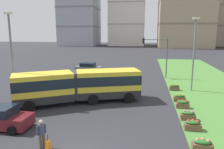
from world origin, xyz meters
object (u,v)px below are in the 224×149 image
at_px(flower_planter_1, 193,125).
at_px(flower_planter_4, 179,98).
at_px(flower_planter_0, 202,145).
at_px(car_grey_wagon, 88,68).
at_px(flower_planter_2, 188,115).
at_px(flower_planter_5, 174,87).
at_px(traffic_light_far_right, 158,51).
at_px(streetlight_left, 12,55).
at_px(rolling_suitcase, 48,145).
at_px(articulated_bus, 79,86).
at_px(pedestrian_crossing, 42,132).
at_px(flower_planter_3, 183,104).
at_px(apartment_tower_west, 80,9).
at_px(streetlight_median, 194,51).

relative_size(flower_planter_1, flower_planter_4, 1.00).
bearing_deg(flower_planter_1, flower_planter_0, -90.00).
xyz_separation_m(car_grey_wagon, flower_planter_2, (12.83, -18.59, -0.33)).
distance_m(flower_planter_5, traffic_light_far_right, 7.89).
distance_m(flower_planter_1, flower_planter_2, 1.79).
height_order(flower_planter_2, streetlight_left, streetlight_left).
height_order(car_grey_wagon, flower_planter_1, car_grey_wagon).
bearing_deg(flower_planter_2, flower_planter_4, 90.00).
relative_size(flower_planter_0, flower_planter_2, 1.00).
bearing_deg(streetlight_left, rolling_suitcase, -47.67).
height_order(articulated_bus, pedestrian_crossing, articulated_bus).
bearing_deg(flower_planter_5, articulated_bus, -148.86).
xyz_separation_m(flower_planter_2, streetlight_left, (-15.29, 1.60, 4.19)).
xyz_separation_m(car_grey_wagon, flower_planter_1, (12.83, -20.38, -0.33)).
relative_size(flower_planter_3, flower_planter_5, 1.00).
distance_m(flower_planter_0, traffic_light_far_right, 20.38).
distance_m(articulated_bus, flower_planter_3, 9.57).
relative_size(car_grey_wagon, flower_planter_5, 4.07).
xyz_separation_m(flower_planter_4, apartment_tower_west, (-36.79, 87.00, 17.27)).
distance_m(rolling_suitcase, flower_planter_1, 9.48).
height_order(articulated_bus, traffic_light_far_right, traffic_light_far_right).
relative_size(flower_planter_0, streetlight_median, 0.13).
bearing_deg(flower_planter_1, flower_planter_5, 90.00).
height_order(flower_planter_2, flower_planter_5, same).
relative_size(rolling_suitcase, flower_planter_3, 0.88).
bearing_deg(pedestrian_crossing, flower_planter_2, 31.27).
xyz_separation_m(flower_planter_2, apartment_tower_west, (-36.79, 91.57, 17.27)).
xyz_separation_m(articulated_bus, flower_planter_2, (9.48, -2.94, -1.23)).
xyz_separation_m(articulated_bus, flower_planter_5, (9.48, 5.73, -1.23)).
distance_m(flower_planter_0, streetlight_median, 14.10).
xyz_separation_m(flower_planter_1, flower_planter_4, (0.00, 6.36, 0.00)).
xyz_separation_m(flower_planter_1, flower_planter_3, (0.00, 4.44, 0.00)).
relative_size(flower_planter_5, streetlight_median, 0.13).
xyz_separation_m(pedestrian_crossing, streetlight_median, (10.98, 14.39, 3.54)).
relative_size(rolling_suitcase, flower_planter_4, 0.88).
distance_m(car_grey_wagon, flower_planter_4, 19.01).
distance_m(flower_planter_3, flower_planter_5, 6.02).
distance_m(pedestrian_crossing, rolling_suitcase, 0.85).
height_order(articulated_bus, streetlight_left, streetlight_left).
distance_m(car_grey_wagon, rolling_suitcase, 24.67).
bearing_deg(flower_planter_3, pedestrian_crossing, -138.04).
xyz_separation_m(articulated_bus, flower_planter_0, (9.48, -7.42, -1.23)).
bearing_deg(flower_planter_1, flower_planter_4, 90.00).
relative_size(flower_planter_2, flower_planter_5, 1.00).
distance_m(flower_planter_1, streetlight_left, 16.21).
xyz_separation_m(flower_planter_1, streetlight_left, (-15.29, 3.39, 4.19)).
height_order(flower_planter_2, apartment_tower_west, apartment_tower_west).
bearing_deg(flower_planter_5, apartment_tower_west, 113.93).
bearing_deg(articulated_bus, traffic_light_far_right, 58.01).
bearing_deg(traffic_light_far_right, flower_planter_2, -84.01).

